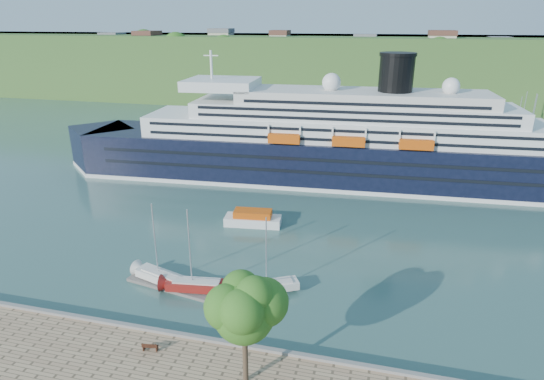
{
  "coord_description": "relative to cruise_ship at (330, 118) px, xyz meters",
  "views": [
    {
      "loc": [
        19.33,
        -32.9,
        29.49
      ],
      "look_at": [
        3.49,
        30.0,
        5.13
      ],
      "focal_mm": 30.0,
      "sensor_mm": 36.0,
      "label": 1
    }
  ],
  "objects": [
    {
      "name": "tender_launch",
      "position": [
        -8.21,
        -23.91,
        -10.93
      ],
      "size": [
        8.92,
        3.91,
        2.39
      ],
      "primitive_type": null,
      "rotation": [
        0.0,
        0.0,
        0.11
      ],
      "color": "#C94B0B",
      "rests_on": "ground"
    },
    {
      "name": "park_bench",
      "position": [
        -9.02,
        -54.45,
        -10.64
      ],
      "size": [
        1.58,
        0.84,
        0.96
      ],
      "primitive_type": null,
      "rotation": [
        0.0,
        0.0,
        0.16
      ],
      "color": "#442113",
      "rests_on": "promenade"
    },
    {
      "name": "ground",
      "position": [
        -9.24,
        -51.71,
        -12.12
      ],
      "size": [
        400.0,
        400.0,
        0.0
      ],
      "primitive_type": "plane",
      "color": "#325954",
      "rests_on": "ground"
    },
    {
      "name": "far_hillside",
      "position": [
        -9.24,
        93.29,
        -0.12
      ],
      "size": [
        400.0,
        50.0,
        24.0
      ],
      "primitive_type": "cube",
      "color": "#315823",
      "rests_on": "ground"
    },
    {
      "name": "quay_coping",
      "position": [
        -9.24,
        -51.91,
        -10.97
      ],
      "size": [
        220.0,
        0.5,
        0.3
      ],
      "primitive_type": "cube",
      "color": "slate",
      "rests_on": "promenade"
    },
    {
      "name": "sailboat_white_far",
      "position": [
        -0.98,
        -41.28,
        -7.54
      ],
      "size": [
        7.18,
        5.08,
        9.16
      ],
      "primitive_type": null,
      "rotation": [
        0.0,
        0.0,
        0.49
      ],
      "color": "silver",
      "rests_on": "ground"
    },
    {
      "name": "sailboat_white_near",
      "position": [
        -13.93,
        -42.58,
        -7.23
      ],
      "size": [
        7.86,
        4.18,
        9.78
      ],
      "primitive_type": null,
      "rotation": [
        0.0,
        0.0,
        -0.29
      ],
      "color": "silver",
      "rests_on": "ground"
    },
    {
      "name": "sailboat_red",
      "position": [
        -9.2,
        -43.25,
        -7.16
      ],
      "size": [
        7.9,
        3.16,
        9.92
      ],
      "primitive_type": null,
      "rotation": [
        0.0,
        0.0,
        0.14
      ],
      "color": "maroon",
      "rests_on": "ground"
    },
    {
      "name": "floating_pontoon",
      "position": [
        -10.01,
        -43.49,
        -11.94
      ],
      "size": [
        16.85,
        4.92,
        0.37
      ],
      "primitive_type": null,
      "rotation": [
        0.0,
        0.0,
        -0.17
      ],
      "color": "gray",
      "rests_on": "ground"
    },
    {
      "name": "promenade_tree",
      "position": [
        0.58,
        -55.86,
        -5.62
      ],
      "size": [
        6.64,
        6.64,
        11.0
      ],
      "primitive_type": null,
      "color": "#2B5C18",
      "rests_on": "promenade"
    },
    {
      "name": "cruise_ship",
      "position": [
        0.0,
        0.0,
        0.0
      ],
      "size": [
        108.75,
        22.67,
        24.24
      ],
      "primitive_type": null,
      "rotation": [
        0.0,
        0.0,
        0.06
      ],
      "color": "black",
      "rests_on": "ground"
    }
  ]
}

